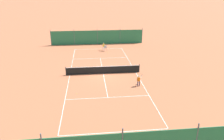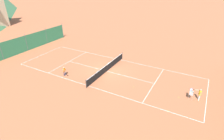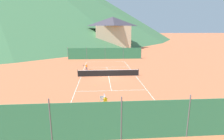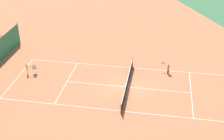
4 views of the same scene
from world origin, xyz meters
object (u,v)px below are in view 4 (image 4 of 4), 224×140
tennis_ball_near_corner (45,72)px  tennis_ball_alley_right (180,110)px  tennis_net (127,83)px  player_near_baseline (168,68)px  tennis_ball_far_corner (89,74)px  player_far_service (27,68)px  ball_hopper (34,68)px  tennis_ball_mid_court (57,61)px

tennis_ball_near_corner → tennis_ball_alley_right: size_ratio=1.00×
tennis_net → player_near_baseline: size_ratio=7.81×
tennis_ball_alley_right → tennis_ball_far_corner: size_ratio=1.00×
tennis_ball_near_corner → player_near_baseline: bearing=99.2°
player_far_service → ball_hopper: size_ratio=1.43×
tennis_net → player_near_baseline: bearing=131.8°
tennis_net → player_far_service: size_ratio=7.23×
player_near_baseline → tennis_ball_near_corner: player_near_baseline is taller
player_near_baseline → tennis_ball_near_corner: bearing=-80.8°
player_far_service → player_near_baseline: bearing=100.2°
player_far_service → tennis_ball_far_corner: (-1.05, 6.59, -0.71)m
player_far_service → tennis_ball_near_corner: bearing=107.7°
player_far_service → tennis_ball_alley_right: bearing=76.7°
tennis_net → tennis_ball_far_corner: size_ratio=139.09×
tennis_net → player_far_service: bearing=-94.4°
tennis_net → tennis_ball_alley_right: tennis_net is taller
tennis_ball_far_corner → tennis_ball_near_corner: bearing=-84.2°
player_far_service → ball_hopper: bearing=111.0°
player_near_baseline → tennis_ball_mid_court: (-0.48, -12.90, -0.66)m
player_near_baseline → ball_hopper: player_near_baseline is taller
player_near_baseline → tennis_ball_far_corner: bearing=-78.8°
tennis_ball_far_corner → ball_hopper: size_ratio=0.07×
player_near_baseline → tennis_ball_alley_right: player_near_baseline is taller
tennis_ball_near_corner → ball_hopper: 1.24m
tennis_ball_near_corner → tennis_ball_far_corner: size_ratio=1.00×
player_far_service → tennis_ball_mid_court: size_ratio=19.23×
tennis_ball_alley_right → player_far_service: bearing=-103.3°
ball_hopper → tennis_ball_far_corner: bearing=97.5°
tennis_net → tennis_ball_alley_right: 6.09m
ball_hopper → player_near_baseline: bearing=99.7°
player_far_service → tennis_ball_near_corner: player_far_service is taller
tennis_ball_mid_court → tennis_ball_far_corner: bearing=63.6°
player_far_service → tennis_ball_far_corner: size_ratio=19.23×
tennis_ball_alley_right → tennis_ball_far_corner: (-4.92, -9.79, 0.00)m
tennis_ball_near_corner → ball_hopper: bearing=-74.6°
player_near_baseline → tennis_ball_far_corner: 8.71m
tennis_ball_alley_right → tennis_ball_far_corner: 10.96m
tennis_net → tennis_ball_alley_right: bearing=60.2°
tennis_ball_far_corner → tennis_net: bearing=67.1°
tennis_ball_near_corner → tennis_ball_mid_court: same height
tennis_ball_alley_right → tennis_ball_far_corner: bearing=-116.7°
tennis_ball_mid_court → tennis_ball_far_corner: same height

